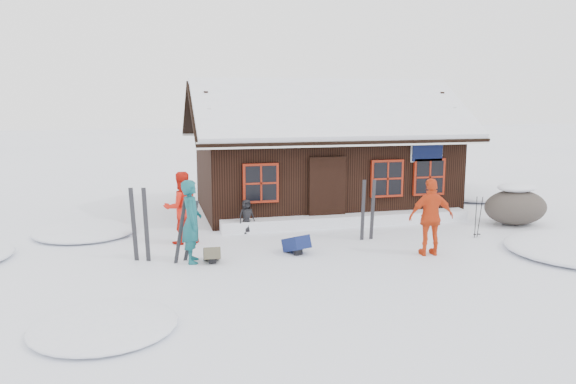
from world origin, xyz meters
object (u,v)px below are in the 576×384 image
(boulder, at_px, (516,206))
(backpack_blue, at_px, (296,247))
(ski_pair_left, at_px, (186,232))
(skier_orange_right, at_px, (431,217))
(skier_crouched, at_px, (247,216))
(backpack_olive, at_px, (212,256))
(ski_poles, at_px, (478,218))
(skier_teal, at_px, (192,221))
(skier_orange_left, at_px, (181,208))

(boulder, height_order, backpack_blue, boulder)
(ski_pair_left, bearing_deg, boulder, 1.51)
(backpack_blue, bearing_deg, ski_pair_left, 158.79)
(skier_orange_right, bearing_deg, skier_crouched, -34.26)
(skier_crouched, relative_size, backpack_olive, 1.92)
(skier_orange_right, height_order, ski_poles, skier_orange_right)
(skier_teal, relative_size, skier_orange_right, 1.03)
(skier_orange_right, relative_size, ski_pair_left, 1.26)
(ski_pair_left, distance_m, backpack_blue, 2.72)
(boulder, distance_m, ski_poles, 2.29)
(ski_poles, xyz_separation_m, backpack_olive, (-7.29, -0.64, -0.41))
(skier_orange_left, height_order, skier_orange_right, skier_orange_left)
(ski_pair_left, bearing_deg, backpack_olive, -29.21)
(skier_orange_left, bearing_deg, skier_teal, 80.16)
(skier_teal, xyz_separation_m, skier_orange_left, (-0.13, 1.82, -0.02))
(skier_orange_left, relative_size, backpack_blue, 3.15)
(skier_orange_left, distance_m, backpack_olive, 2.18)
(skier_crouched, distance_m, ski_pair_left, 3.05)
(boulder, bearing_deg, ski_poles, -150.39)
(skier_orange_right, relative_size, backpack_blue, 3.12)
(skier_orange_left, height_order, backpack_blue, skier_orange_left)
(ski_pair_left, height_order, backpack_olive, ski_pair_left)
(boulder, relative_size, ski_pair_left, 1.29)
(skier_teal, xyz_separation_m, skier_crouched, (1.70, 2.52, -0.48))
(ski_pair_left, xyz_separation_m, backpack_olive, (0.57, -0.23, -0.57))
(skier_crouched, height_order, ski_poles, ski_poles)
(boulder, height_order, backpack_olive, boulder)
(ski_pair_left, bearing_deg, skier_crouched, 45.36)
(skier_orange_left, height_order, backpack_olive, skier_orange_left)
(ski_pair_left, bearing_deg, skier_teal, -45.17)
(ski_pair_left, height_order, backpack_blue, ski_pair_left)
(skier_teal, bearing_deg, backpack_blue, -83.40)
(skier_orange_right, height_order, backpack_blue, skier_orange_right)
(skier_orange_right, distance_m, ski_poles, 2.50)
(skier_crouched, bearing_deg, boulder, -21.32)
(skier_teal, distance_m, backpack_blue, 2.65)
(backpack_olive, bearing_deg, ski_pair_left, 160.91)
(skier_crouched, xyz_separation_m, ski_pair_left, (-1.84, -2.42, 0.22))
(skier_teal, bearing_deg, skier_crouched, -30.60)
(skier_orange_right, xyz_separation_m, backpack_olive, (-5.19, 0.65, -0.80))
(skier_teal, distance_m, boulder, 9.86)
(skier_crouched, relative_size, ski_pair_left, 0.64)
(skier_orange_right, xyz_separation_m, backpack_blue, (-3.10, 0.92, -0.77))
(skier_orange_right, bearing_deg, backpack_blue, -10.66)
(skier_crouched, distance_m, boulder, 8.06)
(skier_orange_left, distance_m, skier_crouched, 2.02)
(skier_teal, height_order, skier_orange_right, skier_teal)
(ski_pair_left, relative_size, backpack_blue, 2.47)
(skier_teal, height_order, ski_poles, skier_teal)
(boulder, bearing_deg, skier_crouched, 173.74)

